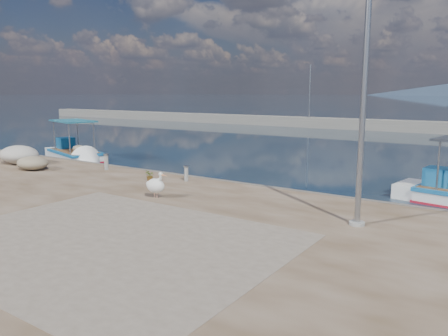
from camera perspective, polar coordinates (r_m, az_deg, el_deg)
ground at (r=14.53m, az=-8.50°, el=-7.20°), size 1400.00×1400.00×0.00m
quay_patch at (r=11.72m, az=-14.97°, el=-9.07°), size 9.00×7.00×0.01m
breakwater at (r=51.19m, az=23.47°, el=5.00°), size 120.00×2.20×7.50m
boat_left at (r=29.22m, az=-18.93°, el=1.46°), size 6.40×3.66×2.93m
pelican at (r=15.78m, az=-8.90°, el=-2.25°), size 0.99×0.47×0.97m
lamp_post at (r=12.61m, az=17.74°, el=7.40°), size 0.44×0.96×7.00m
bollard_near at (r=18.59m, az=-4.95°, el=-0.62°), size 0.22×0.22×0.67m
bollard_far at (r=21.98m, az=-15.13°, el=0.88°), size 0.26×0.26×0.79m
potted_plant at (r=18.87m, az=-9.63°, el=-0.97°), size 0.53×0.50×0.47m
net_pile_a at (r=25.47m, az=-25.19°, el=1.59°), size 2.36×1.72×0.97m
net_pile_b at (r=23.24m, az=-23.74°, el=0.60°), size 1.69×1.32×0.66m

